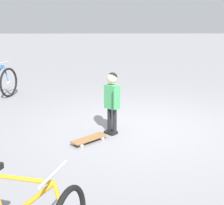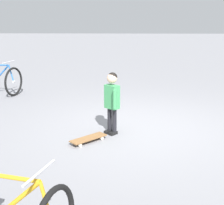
% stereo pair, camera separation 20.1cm
% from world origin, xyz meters
% --- Properties ---
extents(ground_plane, '(50.00, 50.00, 0.00)m').
position_xyz_m(ground_plane, '(0.00, 0.00, 0.00)').
color(ground_plane, gray).
extents(child_person, '(0.28, 0.39, 1.06)m').
position_xyz_m(child_person, '(-0.53, -0.28, 0.66)').
color(child_person, black).
rests_on(child_person, ground).
extents(skateboard, '(0.59, 0.57, 0.07)m').
position_xyz_m(skateboard, '(-0.90, -0.69, 0.06)').
color(skateboard, olive).
rests_on(skateboard, ground).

